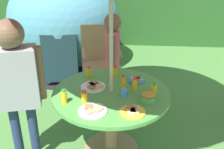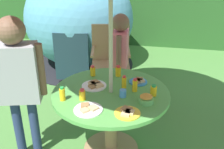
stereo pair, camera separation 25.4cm
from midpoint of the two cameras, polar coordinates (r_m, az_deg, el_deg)
garden_table at (r=2.68m, az=-2.89°, el=-7.01°), size 1.11×1.11×0.69m
wooden_chair at (r=3.78m, az=-4.28°, el=3.66°), size 0.59×0.52×0.97m
dome_tent at (r=4.70m, az=-11.54°, el=10.90°), size 2.07×2.07×1.62m
child_in_pink_shirt at (r=3.36m, az=-2.08°, el=5.14°), size 0.21×0.42×1.23m
child_in_grey_shirt at (r=2.53m, az=-22.02°, el=-0.75°), size 0.47×0.29×1.43m
snack_bowl at (r=2.44m, az=4.60°, el=-4.77°), size 0.13×0.13×0.08m
plate_near_right at (r=2.68m, az=-6.60°, el=-2.48°), size 0.24×0.24×0.03m
plate_far_left at (r=2.78m, az=2.44°, el=-1.20°), size 0.18×0.18×0.03m
plate_near_left at (r=2.31m, az=-7.23°, el=-7.52°), size 0.24×0.24×0.03m
plate_back_edge at (r=2.28m, az=1.08°, el=-7.79°), size 0.22×0.22×0.03m
juice_bottle_far_right at (r=2.55m, az=5.88°, el=-2.96°), size 0.06×0.06×0.11m
juice_bottle_center_front at (r=2.59m, az=1.96°, el=-2.08°), size 0.05×0.05×0.13m
juice_bottle_center_back at (r=2.44m, az=-8.76°, el=-4.60°), size 0.06×0.06×0.11m
juice_bottle_mid_left at (r=2.44m, az=-12.90°, el=-4.62°), size 0.05×0.05×0.13m
juice_bottle_mid_right at (r=2.88m, az=-7.27°, el=0.48°), size 0.05×0.05×0.11m
juice_bottle_front_edge at (r=2.65m, az=-0.38°, el=-1.53°), size 0.05×0.05×0.13m
juice_bottle_spot_a at (r=2.88m, az=-1.93°, el=0.70°), size 0.06×0.06×0.12m
cup_near at (r=2.50m, az=-0.34°, el=-3.87°), size 0.06×0.06×0.07m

